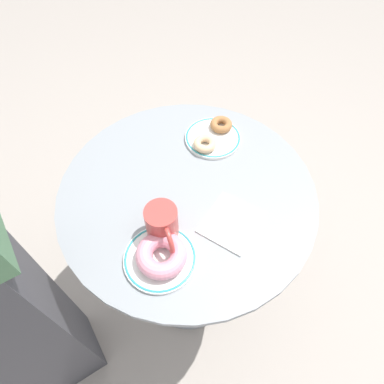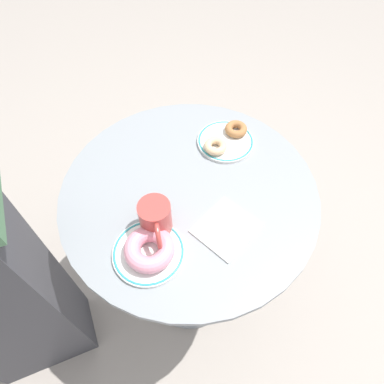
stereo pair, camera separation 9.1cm
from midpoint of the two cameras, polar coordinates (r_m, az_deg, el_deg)
ground_plane at (r=1.65m, az=1.33°, el=-15.41°), size 7.00×7.00×0.02m
cafe_table at (r=1.17m, az=1.82°, el=-6.81°), size 0.74×0.74×0.75m
plate_left at (r=0.86m, az=-4.30°, el=-10.34°), size 0.18×0.18×0.01m
plate_right at (r=1.09m, az=8.09°, el=8.33°), size 0.18×0.18×0.01m
donut_pink_frosted at (r=0.84m, az=-4.08°, el=-9.81°), size 0.13×0.13×0.04m
donut_cinnamon at (r=1.11m, az=9.83°, el=10.28°), size 0.09×0.09×0.02m
donut_glazed at (r=1.05m, az=6.51°, el=7.55°), size 0.10×0.10×0.02m
paper_napkin at (r=0.90m, az=8.68°, el=-6.28°), size 0.15×0.14×0.01m
coffee_mug at (r=0.85m, az=-3.10°, el=-4.86°), size 0.10×0.11×0.10m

